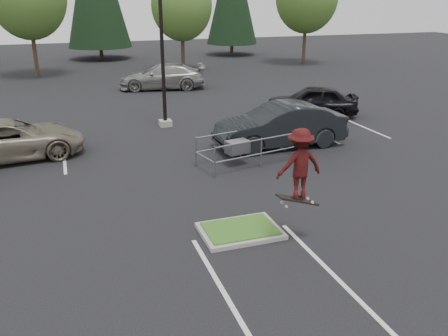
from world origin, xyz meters
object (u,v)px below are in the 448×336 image
object	(u,v)px
decid_c	(181,8)
car_r_black	(313,101)
light_pole	(161,33)
cart_corral	(241,146)
car_far_silver	(163,77)
skateboarder	(300,165)
car_l_tan	(9,140)
car_r_charc	(280,126)

from	to	relation	value
decid_c	car_r_black	size ratio (longest dim) A/B	1.72
light_pole	cart_corral	xyz separation A→B (m)	(1.54, -6.65, -3.82)
light_pole	cart_corral	world-z (taller)	light_pole
decid_c	light_pole	bearing A→B (deg)	-107.11
car_r_black	car_far_silver	bearing A→B (deg)	-127.17
skateboarder	car_r_black	world-z (taller)	skateboarder
cart_corral	car_r_black	size ratio (longest dim) A/B	0.90
light_pole	car_l_tan	size ratio (longest dim) A/B	1.76
car_r_black	car_l_tan	bearing A→B (deg)	-57.65
skateboarder	car_l_tan	size ratio (longest dim) A/B	0.37
cart_corral	car_r_black	xyz separation A→B (m)	(6.55, 6.15, 0.09)
car_r_black	car_far_silver	distance (m)	12.11
car_r_charc	car_r_black	distance (m)	6.08
car_l_tan	car_far_silver	xyz separation A→B (m)	(9.05, 13.01, 0.06)
car_r_charc	decid_c	bearing A→B (deg)	176.00
decid_c	skateboarder	bearing A→B (deg)	-98.83
cart_corral	car_l_tan	bearing A→B (deg)	144.43
decid_c	cart_corral	xyz separation A→B (m)	(-3.95, -24.48, -4.51)
cart_corral	skateboarder	size ratio (longest dim) A/B	2.04
car_l_tan	car_r_charc	world-z (taller)	car_r_charc
light_pole	car_far_silver	size ratio (longest dim) A/B	1.70
car_r_black	cart_corral	bearing A→B (deg)	-23.89
light_pole	car_r_charc	world-z (taller)	light_pole
decid_c	car_far_silver	distance (m)	9.62
car_r_charc	skateboarder	bearing A→B (deg)	-22.68
light_pole	car_far_silver	xyz separation A→B (m)	(2.05, 10.00, -3.70)
car_r_charc	car_r_black	size ratio (longest dim) A/B	1.16
car_r_charc	car_far_silver	world-z (taller)	car_r_charc
skateboarder	car_l_tan	bearing A→B (deg)	-52.32
skateboarder	car_far_silver	distance (m)	23.08
car_r_black	light_pole	bearing A→B (deg)	-70.62
decid_c	car_r_black	xyz separation A→B (m)	(2.60, -18.33, -4.42)
car_l_tan	car_r_black	size ratio (longest dim) A/B	1.18
decid_c	cart_corral	bearing A→B (deg)	-99.17
light_pole	cart_corral	distance (m)	7.82
light_pole	skateboarder	size ratio (longest dim) A/B	4.72
car_l_tan	car_far_silver	size ratio (longest dim) A/B	0.97
skateboarder	car_r_black	size ratio (longest dim) A/B	0.44
cart_corral	car_l_tan	world-z (taller)	car_l_tan
skateboarder	car_r_black	bearing A→B (deg)	-120.53
cart_corral	car_r_charc	bearing A→B (deg)	21.39
cart_corral	car_l_tan	size ratio (longest dim) A/B	0.76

